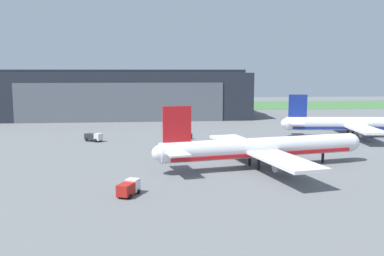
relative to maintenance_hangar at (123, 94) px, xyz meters
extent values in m
plane|color=slate|center=(22.10, -98.65, -9.01)|extent=(440.00, 440.00, 0.00)
cube|color=#43723F|center=(22.10, 51.94, -8.97)|extent=(440.00, 56.00, 0.08)
cube|color=#232833|center=(0.00, 0.09, -0.14)|extent=(98.21, 38.61, 17.74)
cube|color=slate|center=(0.00, -19.36, -1.92)|extent=(74.64, 0.30, 14.20)
cube|color=#232833|center=(0.00, 0.09, 9.33)|extent=(98.21, 9.27, 1.20)
cylinder|color=white|center=(67.99, -61.32, -5.25)|extent=(39.39, 8.22, 3.69)
sphere|color=white|center=(48.51, -59.04, -5.25)|extent=(2.88, 2.88, 2.88)
cube|color=navy|center=(67.99, -61.32, -6.26)|extent=(36.28, 7.90, 0.65)
cube|color=navy|center=(51.63, -59.40, -0.26)|extent=(5.11, 0.99, 6.28)
cube|color=white|center=(50.53, -62.08, -4.88)|extent=(4.11, 5.55, 0.28)
cube|color=white|center=(51.17, -56.55, -4.88)|extent=(4.11, 5.55, 0.28)
cube|color=white|center=(66.16, -70.19, -5.71)|extent=(8.09, 16.64, 0.56)
cube|color=white|center=(68.26, -52.26, -5.71)|extent=(8.09, 16.64, 0.56)
cylinder|color=gray|center=(67.11, -69.01, -7.02)|extent=(3.72, 2.43, 2.03)
cylinder|color=gray|center=(68.91, -53.62, -7.02)|extent=(3.72, 2.43, 2.03)
cylinder|color=black|center=(66.21, -63.06, -8.05)|extent=(0.56, 0.56, 1.92)
cylinder|color=black|center=(66.66, -59.21, -8.05)|extent=(0.56, 0.56, 1.92)
cylinder|color=silver|center=(31.75, -95.97, -5.13)|extent=(40.00, 11.80, 3.78)
sphere|color=silver|center=(51.37, -91.93, -5.13)|extent=(3.63, 3.63, 3.63)
sphere|color=silver|center=(12.13, -100.02, -5.13)|extent=(2.95, 2.95, 2.95)
cube|color=red|center=(31.75, -95.97, -6.17)|extent=(36.87, 11.19, 0.66)
cube|color=red|center=(15.27, -99.37, -0.03)|extent=(5.18, 1.44, 6.43)
cube|color=silver|center=(15.06, -102.32, -4.75)|extent=(4.60, 5.92, 0.28)
cube|color=silver|center=(13.91, -96.74, -4.75)|extent=(4.60, 5.92, 0.28)
cube|color=silver|center=(32.95, -105.77, -5.61)|extent=(9.83, 18.52, 0.56)
cube|color=silver|center=(28.98, -86.50, -5.61)|extent=(9.83, 18.52, 0.56)
cylinder|color=gray|center=(33.45, -104.23, -6.95)|extent=(3.94, 2.76, 2.08)
cylinder|color=gray|center=(30.04, -87.72, -6.95)|extent=(3.94, 2.76, 2.08)
cylinder|color=black|center=(45.09, -93.22, -8.02)|extent=(0.56, 0.56, 1.99)
cylinder|color=black|center=(30.58, -98.24, -8.02)|extent=(0.56, 0.56, 1.99)
cylinder|color=black|center=(29.78, -94.35, -8.02)|extent=(0.56, 0.56, 1.99)
cube|color=silver|center=(-2.99, -62.73, -7.67)|extent=(2.34, 2.37, 1.75)
cube|color=#28282D|center=(-5.01, -61.29, -7.79)|extent=(3.74, 3.36, 1.51)
cylinder|color=black|center=(-3.70, -63.41, -8.55)|extent=(0.91, 0.75, 0.94)
cylinder|color=black|center=(-2.57, -61.83, -8.55)|extent=(0.91, 0.75, 0.94)
cylinder|color=black|center=(-6.12, -61.69, -8.55)|extent=(0.91, 0.75, 0.94)
cylinder|color=black|center=(-5.00, -60.11, -8.55)|extent=(0.91, 0.75, 0.94)
cube|color=silver|center=(7.75, -111.28, -7.73)|extent=(2.37, 2.31, 1.87)
cube|color=#AD1E19|center=(6.81, -113.28, -7.84)|extent=(2.80, 3.23, 1.65)
cylinder|color=black|center=(8.64, -111.74, -8.67)|extent=(0.53, 0.74, 0.70)
cylinder|color=black|center=(6.84, -110.89, -8.67)|extent=(0.53, 0.74, 0.70)
cylinder|color=black|center=(7.51, -114.13, -8.67)|extent=(0.53, 0.74, 0.70)
cylinder|color=black|center=(5.70, -113.28, -8.67)|extent=(0.53, 0.74, 0.70)
cube|color=silver|center=(18.72, -62.75, -7.74)|extent=(2.50, 2.40, 1.72)
cube|color=#28282D|center=(20.18, -60.70, -8.08)|extent=(3.64, 4.00, 1.05)
cylinder|color=black|center=(17.98, -61.93, -8.60)|extent=(0.69, 0.82, 0.82)
cylinder|color=black|center=(19.74, -63.18, -8.60)|extent=(0.69, 0.82, 0.82)
cylinder|color=black|center=(19.74, -59.47, -8.60)|extent=(0.69, 0.82, 0.82)
cylinder|color=black|center=(21.49, -60.72, -8.60)|extent=(0.69, 0.82, 0.82)
camera|label=1|loc=(10.44, -174.72, 9.37)|focal=39.99mm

